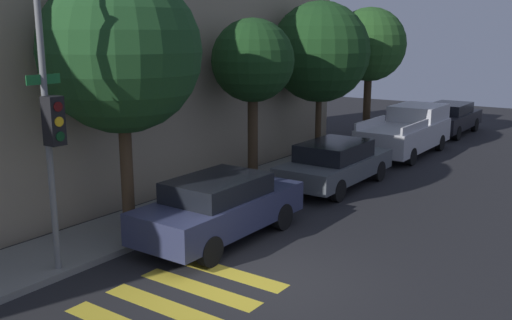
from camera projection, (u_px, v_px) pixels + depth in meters
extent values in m
plane|color=black|center=(263.00, 282.00, 10.77)|extent=(60.00, 60.00, 0.00)
cube|color=slate|center=(112.00, 234.00, 13.13)|extent=(26.00, 2.05, 0.14)
cube|color=gold|center=(166.00, 307.00, 9.80)|extent=(0.45, 2.60, 0.00)
cube|color=gold|center=(199.00, 289.00, 10.50)|extent=(0.45, 2.60, 0.00)
cube|color=gold|center=(228.00, 273.00, 11.20)|extent=(0.45, 2.60, 0.00)
cylinder|color=slate|center=(48.00, 133.00, 10.51)|extent=(0.12, 0.12, 5.61)
cube|color=black|center=(54.00, 121.00, 10.34)|extent=(0.30, 0.30, 0.90)
cylinder|color=#4C0C0C|center=(58.00, 107.00, 10.19)|extent=(0.18, 0.02, 0.18)
cylinder|color=yellow|center=(59.00, 122.00, 10.25)|extent=(0.18, 0.02, 0.18)
cylinder|color=#0C3819|center=(60.00, 136.00, 10.30)|extent=(0.18, 0.02, 0.18)
cube|color=#19662D|center=(43.00, 79.00, 10.29)|extent=(0.70, 0.02, 0.18)
cube|color=#2D3351|center=(221.00, 211.00, 12.91)|extent=(4.36, 1.75, 0.70)
cube|color=black|center=(217.00, 187.00, 12.70)|extent=(2.27, 1.54, 0.45)
cylinder|color=black|center=(230.00, 205.00, 14.51)|extent=(0.64, 0.22, 0.64)
cylinder|color=black|center=(282.00, 216.00, 13.63)|extent=(0.64, 0.22, 0.64)
cylinder|color=black|center=(154.00, 235.00, 12.35)|extent=(0.64, 0.22, 0.64)
cylinder|color=black|center=(210.00, 251.00, 11.47)|extent=(0.64, 0.22, 0.64)
cube|color=#4C5156|center=(336.00, 167.00, 17.40)|extent=(4.53, 1.80, 0.57)
cube|color=black|center=(334.00, 150.00, 17.20)|extent=(2.36, 1.58, 0.51)
cylinder|color=black|center=(333.00, 164.00, 19.04)|extent=(0.64, 0.22, 0.64)
cylinder|color=black|center=(378.00, 171.00, 18.13)|extent=(0.64, 0.22, 0.64)
cylinder|color=black|center=(289.00, 182.00, 16.80)|extent=(0.64, 0.22, 0.64)
cylinder|color=black|center=(338.00, 190.00, 15.89)|extent=(0.64, 0.22, 0.64)
cube|color=#BCBCC1|center=(404.00, 135.00, 21.93)|extent=(5.21, 1.95, 0.88)
cube|color=#BCBCC1|center=(419.00, 112.00, 22.91)|extent=(2.35, 1.79, 0.59)
cube|color=#BCBCC1|center=(370.00, 123.00, 21.24)|extent=(2.61, 0.08, 0.28)
cube|color=#BCBCC1|center=(415.00, 127.00, 20.28)|extent=(2.61, 0.08, 0.28)
cylinder|color=black|center=(398.00, 138.00, 23.81)|extent=(0.64, 0.22, 0.64)
cylinder|color=black|center=(440.00, 143.00, 22.82)|extent=(0.64, 0.22, 0.64)
cylinder|color=black|center=(365.00, 151.00, 21.23)|extent=(0.64, 0.22, 0.64)
cylinder|color=black|center=(411.00, 157.00, 20.24)|extent=(0.64, 0.22, 0.64)
cube|color=black|center=(450.00, 120.00, 26.54)|extent=(4.68, 1.74, 0.66)
cube|color=black|center=(450.00, 108.00, 26.32)|extent=(2.43, 1.53, 0.47)
cylinder|color=black|center=(442.00, 122.00, 28.20)|extent=(0.64, 0.22, 0.64)
cylinder|color=black|center=(475.00, 125.00, 27.33)|extent=(0.64, 0.22, 0.64)
cylinder|color=black|center=(422.00, 130.00, 25.89)|extent=(0.64, 0.22, 0.64)
cylinder|color=black|center=(457.00, 133.00, 25.01)|extent=(0.64, 0.22, 0.64)
cylinder|color=#4C3823|center=(127.00, 173.00, 13.23)|extent=(0.29, 0.29, 2.84)
sphere|color=#1E4721|center=(121.00, 52.00, 12.63)|extent=(3.63, 3.63, 3.63)
cylinder|color=#42301E|center=(253.00, 140.00, 17.26)|extent=(0.31, 0.31, 2.90)
sphere|color=#193D19|center=(253.00, 60.00, 16.74)|extent=(2.46, 2.46, 2.46)
cylinder|color=#42301E|center=(318.00, 126.00, 20.53)|extent=(0.22, 0.22, 2.64)
sphere|color=#193D19|center=(320.00, 52.00, 19.95)|extent=(3.51, 3.51, 3.51)
cylinder|color=#42301E|center=(367.00, 109.00, 23.79)|extent=(0.31, 0.31, 3.04)
sphere|color=#234C1E|center=(369.00, 44.00, 23.22)|extent=(2.98, 2.98, 2.98)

